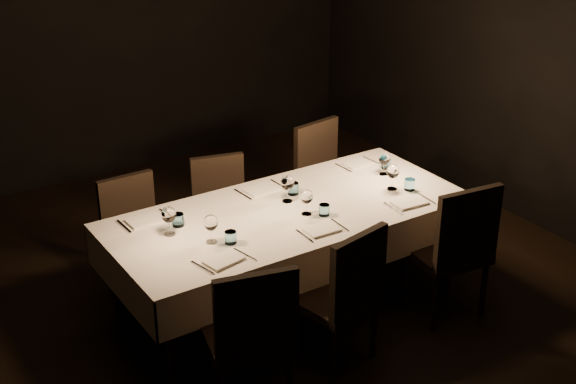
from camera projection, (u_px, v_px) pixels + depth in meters
room at (288, 109)px, 5.22m from camera, size 5.01×6.01×3.01m
dining_table at (288, 220)px, 5.57m from camera, size 2.52×1.12×0.76m
chair_near_left at (251, 332)px, 4.59m from camera, size 0.58×0.58×1.00m
place_setting_near_left at (219, 237)px, 5.02m from camera, size 0.36×0.41×0.19m
chair_near_center at (343, 291)px, 5.01m from camera, size 0.55×0.55×0.98m
place_setting_near_center at (315, 210)px, 5.38m from camera, size 0.33×0.41×0.18m
chair_near_right at (454, 245)px, 5.49m from camera, size 0.55×0.55×1.03m
place_setting_near_right at (402, 184)px, 5.75m from camera, size 0.35×0.42×0.20m
chair_far_left at (134, 229)px, 5.85m from camera, size 0.43×0.43×0.88m
place_setting_far_left at (164, 218)px, 5.26m from camera, size 0.36×0.42×0.20m
chair_far_center at (221, 206)px, 6.21m from camera, size 0.51×0.51×0.87m
place_setting_far_center at (281, 186)px, 5.70m from camera, size 0.37×0.42×0.20m
chair_far_right at (325, 174)px, 6.68m from camera, size 0.52×0.52×0.95m
place_setting_far_right at (376, 162)px, 6.14m from camera, size 0.32×0.40×0.18m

